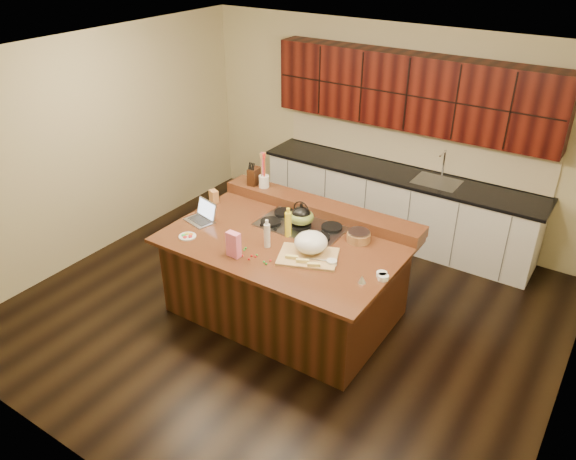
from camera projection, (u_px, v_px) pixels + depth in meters
The scene contains 32 objects.
room at pixel (285, 201), 5.52m from camera, with size 5.52×5.02×2.72m.
island at pixel (285, 276), 5.95m from camera, with size 2.40×1.60×0.92m.
back_ledge at pixel (320, 208), 6.21m from camera, with size 2.40×0.30×0.12m, color black.
cooktop at pixel (301, 226), 5.94m from camera, with size 0.92×0.52×0.05m.
back_counter at pixel (401, 168), 7.18m from camera, with size 3.70×0.66×2.40m.
kettle at pixel (301, 215), 5.88m from camera, with size 0.21×0.21×0.19m, color black.
green_bowl at pixel (301, 217), 5.89m from camera, with size 0.27×0.27×0.15m, color olive.
laptop at pixel (203, 215), 6.05m from camera, with size 0.36×0.31×0.22m.
oil_bottle at pixel (288, 224), 5.72m from camera, with size 0.07×0.07×0.27m, color yellow.
vinegar_bottle at pixel (267, 236), 5.54m from camera, with size 0.06×0.06×0.25m, color silver.
wooden_tray at pixel (310, 246), 5.41m from camera, with size 0.67×0.59×0.23m.
ramekin_a at pixel (332, 262), 5.30m from camera, with size 0.10×0.10×0.04m, color white.
ramekin_b at pixel (383, 277), 5.08m from camera, with size 0.10×0.10×0.04m, color white.
ramekin_c at pixel (382, 274), 5.12m from camera, with size 0.10×0.10×0.04m, color white.
strainer_bowl at pixel (359, 237), 5.67m from camera, with size 0.24×0.24×0.09m, color #996B3F.
kitchen_timer at pixel (362, 279), 5.03m from camera, with size 0.08×0.08×0.07m, color silver.
pink_bag at pixel (234, 245), 5.38m from camera, with size 0.14×0.07×0.26m, color pink.
candy_plate at pixel (187, 236), 5.76m from camera, with size 0.18×0.18×0.01m, color white.
package_box at pixel (214, 196), 6.43m from camera, with size 0.11×0.07×0.15m, color #C48345.
utensil_crock at pixel (264, 181), 6.51m from camera, with size 0.12×0.12×0.14m, color white.
knife_block at pixel (254, 176), 6.57m from camera, with size 0.10×0.17×0.20m, color black.
gumdrop_0 at pixel (238, 257), 5.41m from camera, with size 0.02×0.02×0.02m, color red.
gumdrop_1 at pixel (244, 250), 5.52m from camera, with size 0.02×0.02×0.02m, color #198C26.
gumdrop_2 at pixel (249, 259), 5.37m from camera, with size 0.02×0.02×0.02m, color red.
gumdrop_3 at pixel (246, 248), 5.55m from camera, with size 0.02×0.02×0.02m, color #198C26.
gumdrop_4 at pixel (243, 255), 5.43m from camera, with size 0.02×0.02×0.02m, color red.
gumdrop_5 at pixel (266, 264), 5.30m from camera, with size 0.02×0.02×0.02m, color #198C26.
gumdrop_6 at pixel (252, 256), 5.43m from camera, with size 0.02×0.02×0.02m, color red.
gumdrop_7 at pixel (264, 262), 5.33m from camera, with size 0.02×0.02×0.02m, color #198C26.
gumdrop_8 at pixel (255, 257), 5.41m from camera, with size 0.02×0.02×0.02m, color red.
gumdrop_9 at pixel (257, 255), 5.44m from camera, with size 0.02×0.02×0.02m, color #198C26.
gumdrop_10 at pixel (270, 261), 5.35m from camera, with size 0.02×0.02×0.02m, color red.
Camera 1 is at (2.76, -4.12, 3.80)m, focal length 35.00 mm.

